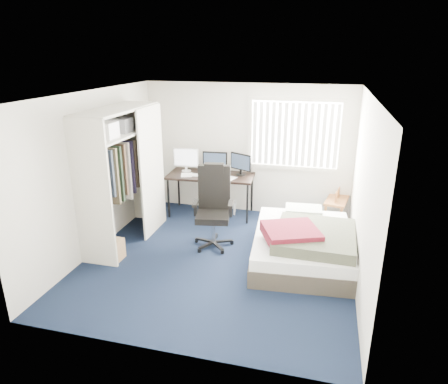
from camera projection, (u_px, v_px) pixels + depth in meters
name	position (u px, v px, depth m)	size (l,w,h in m)	color
ground	(219.00, 259.00, 6.19)	(4.20, 4.20, 0.00)	black
room_shell	(218.00, 165.00, 5.68)	(4.20, 4.20, 4.20)	silver
window_assembly	(295.00, 135.00, 7.31)	(1.72, 0.09, 1.32)	white
closet	(122.00, 163.00, 6.37)	(0.64, 1.84, 2.22)	beige
desk	(211.00, 173.00, 7.66)	(1.68, 0.85, 1.27)	black
office_chair	(214.00, 215.00, 6.52)	(0.73, 0.73, 1.34)	black
footstool	(229.00, 204.00, 7.88)	(0.33, 0.28, 0.24)	white
nightstand	(337.00, 202.00, 7.32)	(0.48, 0.77, 0.67)	brown
bed	(304.00, 243.00, 6.08)	(1.65, 2.10, 0.66)	#393229
pine_box	(108.00, 250.00, 6.13)	(0.43, 0.32, 0.32)	#A17950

